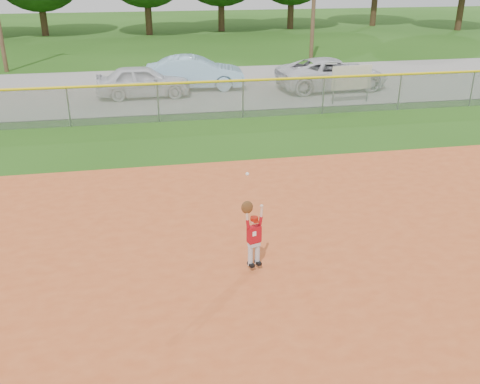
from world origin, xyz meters
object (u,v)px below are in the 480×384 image
Objects in this scene: car_white_a at (143,81)px; car_white_b at (332,74)px; car_blue at (195,73)px; sponsor_sign at (352,79)px; ballplayer at (253,233)px.

car_white_b is (9.02, -0.09, 0.03)m from car_white_a.
car_white_a is 0.89× the size of car_blue.
car_blue reaches higher than car_white_a.
sponsor_sign reaches higher than car_white_a.
car_white_b is 2.74m from sponsor_sign.
car_white_a is 2.28× the size of sponsor_sign.
ballplayer is at bearing -174.23° from car_white_a.
car_white_a is at bearing 96.61° from ballplayer.
sponsor_sign is at bearing 173.27° from car_white_b.
car_blue is at bearing -64.81° from car_white_a.
car_white_a is 0.79× the size of car_white_b.
sponsor_sign is 14.62m from ballplayer.
car_white_a is 2.08× the size of ballplayer.
car_white_a is 2.79m from car_blue.
car_white_a is at bearing 162.48° from sponsor_sign.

